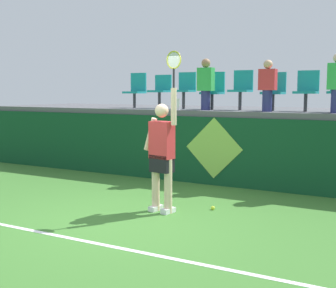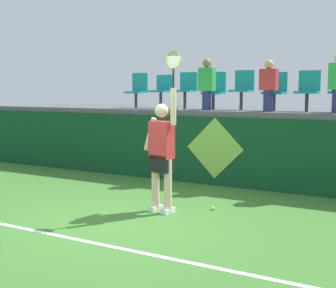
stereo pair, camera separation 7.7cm
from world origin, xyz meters
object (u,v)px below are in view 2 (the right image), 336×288
at_px(tennis_player, 162,152).
at_px(stadium_chair_2, 186,88).
at_px(spectator_0, 269,85).
at_px(stadium_chair_6, 308,89).
at_px(stadium_chair_1, 162,89).
at_px(water_bottle, 179,104).
at_px(stadium_chair_5, 275,89).
at_px(stadium_chair_0, 138,89).
at_px(stadium_chair_4, 243,87).
at_px(spectator_2, 207,83).
at_px(stadium_chair_3, 215,89).
at_px(tennis_ball, 213,208).

xyz_separation_m(tennis_player, stadium_chair_2, (-1.27, 3.27, 1.04)).
bearing_deg(stadium_chair_2, spectator_0, -12.22).
bearing_deg(stadium_chair_6, stadium_chair_2, -179.95).
height_order(tennis_player, stadium_chair_1, tennis_player).
distance_m(tennis_player, water_bottle, 2.91).
distance_m(water_bottle, spectator_0, 1.99).
relative_size(tennis_player, stadium_chair_5, 3.17).
relative_size(water_bottle, stadium_chair_0, 0.29).
height_order(stadium_chair_0, stadium_chair_4, stadium_chair_4).
distance_m(stadium_chair_1, stadium_chair_6, 3.44).
bearing_deg(stadium_chair_4, water_bottle, -151.21).
distance_m(stadium_chair_6, spectator_2, 2.11).
distance_m(tennis_player, stadium_chair_4, 3.44).
bearing_deg(stadium_chair_3, tennis_ball, -66.03).
bearing_deg(stadium_chair_5, stadium_chair_4, 179.99).
relative_size(water_bottle, stadium_chair_6, 0.30).
height_order(stadium_chair_2, stadium_chair_4, stadium_chair_4).
height_order(tennis_ball, stadium_chair_2, stadium_chair_2).
xyz_separation_m(tennis_player, stadium_chair_4, (0.11, 3.27, 1.05)).
bearing_deg(spectator_0, water_bottle, -173.95).
bearing_deg(tennis_player, water_bottle, 112.82).
xyz_separation_m(stadium_chair_1, spectator_0, (2.76, -0.45, 0.08)).
xyz_separation_m(stadium_chair_1, stadium_chair_2, (0.65, 0.00, 0.02)).
xyz_separation_m(stadium_chair_3, stadium_chair_4, (0.66, -0.00, 0.03)).
bearing_deg(stadium_chair_3, stadium_chair_4, -0.32).
distance_m(stadium_chair_3, stadium_chair_5, 1.39).
height_order(stadium_chair_3, spectator_0, spectator_0).
bearing_deg(tennis_ball, spectator_0, 85.98).
distance_m(stadium_chair_2, stadium_chair_4, 1.38).
xyz_separation_m(tennis_ball, water_bottle, (-1.77, 2.10, 1.64)).
bearing_deg(stadium_chair_5, tennis_player, -104.31).
relative_size(water_bottle, stadium_chair_3, 0.30).
xyz_separation_m(stadium_chair_0, stadium_chair_4, (2.75, -0.00, 0.02)).
height_order(tennis_ball, stadium_chair_0, stadium_chair_0).
bearing_deg(spectator_0, tennis_ball, -94.02).
xyz_separation_m(stadium_chair_4, stadium_chair_5, (0.73, -0.00, -0.04)).
distance_m(stadium_chair_5, stadium_chair_6, 0.68).
height_order(tennis_ball, water_bottle, water_bottle).
relative_size(water_bottle, spectator_0, 0.24).
bearing_deg(stadium_chair_3, spectator_2, -90.00).
distance_m(tennis_player, tennis_ball, 1.28).
bearing_deg(stadium_chair_3, stadium_chair_2, -179.57).
relative_size(stadium_chair_2, spectator_2, 0.77).
bearing_deg(water_bottle, stadium_chair_1, 141.52).
bearing_deg(stadium_chair_3, spectator_0, -18.40).
bearing_deg(stadium_chair_3, stadium_chair_0, 180.00).
distance_m(tennis_ball, stadium_chair_3, 3.61).
relative_size(stadium_chair_1, spectator_2, 0.72).
height_order(stadium_chair_4, stadium_chair_5, stadium_chair_4).
height_order(water_bottle, spectator_2, spectator_2).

